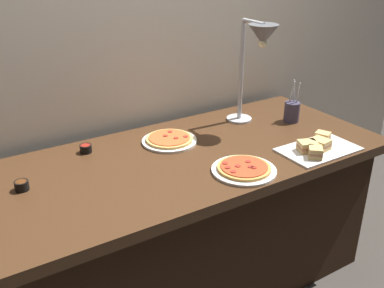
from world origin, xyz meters
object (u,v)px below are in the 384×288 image
object	(u,v)px
utensil_holder	(292,111)
sauce_cup_far	(86,148)
sauce_cup_near	(22,185)
pizza_plate_front	(244,169)
heat_lamp	(258,46)
sandwich_platter	(317,147)
pizza_plate_center	(169,140)

from	to	relation	value
utensil_holder	sauce_cup_far	bearing A→B (deg)	168.76
sauce_cup_near	pizza_plate_front	bearing A→B (deg)	-22.30
sauce_cup_far	utensil_holder	distance (m)	1.13
heat_lamp	sandwich_platter	world-z (taller)	heat_lamp
pizza_plate_front	sauce_cup_near	xyz separation A→B (m)	(-0.85, 0.35, 0.01)
sauce_cup_near	sauce_cup_far	distance (m)	0.39
sandwich_platter	heat_lamp	bearing A→B (deg)	99.36
sandwich_platter	sauce_cup_far	bearing A→B (deg)	148.67
pizza_plate_center	pizza_plate_front	bearing A→B (deg)	-74.46
heat_lamp	utensil_holder	distance (m)	0.44
heat_lamp	sandwich_platter	distance (m)	0.58
pizza_plate_front	sauce_cup_far	world-z (taller)	sauce_cup_far
pizza_plate_center	sauce_cup_far	xyz separation A→B (m)	(-0.39, 0.11, 0.01)
pizza_plate_front	utensil_holder	distance (m)	0.68
sauce_cup_near	heat_lamp	bearing A→B (deg)	1.12
sauce_cup_far	pizza_plate_center	bearing A→B (deg)	-15.37
heat_lamp	pizza_plate_front	bearing A→B (deg)	-133.75
sauce_cup_far	utensil_holder	bearing A→B (deg)	-11.24
pizza_plate_front	sandwich_platter	world-z (taller)	sandwich_platter
sauce_cup_near	utensil_holder	world-z (taller)	utensil_holder
pizza_plate_center	sauce_cup_near	bearing A→B (deg)	-172.87
pizza_plate_front	sauce_cup_far	bearing A→B (deg)	133.17
pizza_plate_front	sauce_cup_near	bearing A→B (deg)	157.70
sauce_cup_far	utensil_holder	xyz separation A→B (m)	(1.10, -0.22, 0.04)
heat_lamp	pizza_plate_center	size ratio (longest dim) A/B	2.04
pizza_plate_center	heat_lamp	bearing A→B (deg)	-8.04
sandwich_platter	sauce_cup_far	world-z (taller)	sandwich_platter
sandwich_platter	sauce_cup_far	distance (m)	1.10
pizza_plate_center	sandwich_platter	xyz separation A→B (m)	(0.54, -0.46, 0.01)
sauce_cup_near	sauce_cup_far	xyz separation A→B (m)	(0.34, 0.20, -0.00)
heat_lamp	utensil_holder	world-z (taller)	heat_lamp
sauce_cup_near	sandwich_platter	bearing A→B (deg)	-16.24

